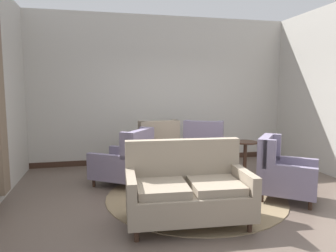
# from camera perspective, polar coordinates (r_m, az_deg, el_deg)

# --- Properties ---
(ground) EXTENTS (8.38, 8.38, 0.00)m
(ground) POSITION_cam_1_polar(r_m,az_deg,el_deg) (4.86, 6.13, -13.84)
(ground) COLOR brown
(wall_back) EXTENTS (6.14, 0.08, 3.34)m
(wall_back) POSITION_cam_1_polar(r_m,az_deg,el_deg) (7.22, -0.95, 6.57)
(wall_back) COLOR #BCB7AD
(wall_back) RESTS_ON ground
(wall_right) EXTENTS (0.08, 3.89, 3.34)m
(wall_right) POSITION_cam_1_polar(r_m,az_deg,el_deg) (6.81, 28.49, 5.70)
(wall_right) COLOR #BCB7AD
(wall_right) RESTS_ON ground
(baseboard_back) EXTENTS (5.98, 0.03, 0.12)m
(baseboard_back) POSITION_cam_1_polar(r_m,az_deg,el_deg) (7.36, -0.83, -6.07)
(baseboard_back) COLOR #382319
(baseboard_back) RESTS_ON ground
(area_rug) EXTENTS (2.83, 2.83, 0.01)m
(area_rug) POSITION_cam_1_polar(r_m,az_deg,el_deg) (5.12, 5.01, -12.63)
(area_rug) COLOR #847051
(area_rug) RESTS_ON ground
(coffee_table) EXTENTS (0.96, 0.96, 0.53)m
(coffee_table) POSITION_cam_1_polar(r_m,az_deg,el_deg) (5.18, 6.08, -7.39)
(coffee_table) COLOR #382319
(coffee_table) RESTS_ON ground
(porcelain_vase) EXTENTS (0.14, 0.14, 0.30)m
(porcelain_vase) POSITION_cam_1_polar(r_m,az_deg,el_deg) (5.12, 6.12, -5.09)
(porcelain_vase) COLOR beige
(porcelain_vase) RESTS_ON coffee_table
(settee) EXTENTS (1.60, 0.94, 1.04)m
(settee) POSITION_cam_1_polar(r_m,az_deg,el_deg) (4.05, 3.58, -11.72)
(settee) COLOR gray
(settee) RESTS_ON ground
(armchair_back_corner) EXTENTS (1.22, 1.19, 1.01)m
(armchair_back_corner) POSITION_cam_1_polar(r_m,az_deg,el_deg) (5.62, -7.65, -6.50)
(armchair_back_corner) COLOR slate
(armchair_back_corner) RESTS_ON ground
(armchair_far_left) EXTENTS (0.91, 1.00, 1.09)m
(armchair_far_left) POSITION_cam_1_polar(r_m,az_deg,el_deg) (6.44, -2.29, -4.48)
(armchair_far_left) COLOR gray
(armchair_far_left) RESTS_ON ground
(armchair_foreground_right) EXTENTS (1.10, 1.08, 0.98)m
(armchair_foreground_right) POSITION_cam_1_polar(r_m,az_deg,el_deg) (5.17, 20.21, -8.04)
(armchair_foreground_right) COLOR slate
(armchair_foreground_right) RESTS_ON ground
(armchair_near_window) EXTENTS (1.06, 1.08, 1.08)m
(armchair_near_window) POSITION_cam_1_polar(r_m,az_deg,el_deg) (6.49, 6.72, -4.35)
(armchair_near_window) COLOR slate
(armchair_near_window) RESTS_ON ground
(side_table) EXTENTS (0.45, 0.45, 0.70)m
(side_table) POSITION_cam_1_polar(r_m,az_deg,el_deg) (6.22, 13.94, -5.34)
(side_table) COLOR #382319
(side_table) RESTS_ON ground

